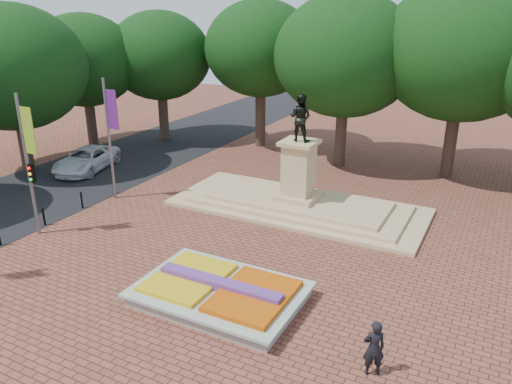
{
  "coord_description": "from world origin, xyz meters",
  "views": [
    {
      "loc": [
        9.88,
        -16.06,
        10.76
      ],
      "look_at": [
        -0.57,
        4.04,
        2.2
      ],
      "focal_mm": 35.0,
      "sensor_mm": 36.0,
      "label": 1
    }
  ],
  "objects_px": {
    "flower_bed": "(220,292)",
    "van": "(86,159)",
    "monument": "(298,193)",
    "pedestrian": "(374,348)"
  },
  "relations": [
    {
      "from": "van",
      "to": "pedestrian",
      "type": "height_order",
      "value": "pedestrian"
    },
    {
      "from": "monument",
      "to": "van",
      "type": "relative_size",
      "value": 2.51
    },
    {
      "from": "flower_bed",
      "to": "monument",
      "type": "height_order",
      "value": "monument"
    },
    {
      "from": "flower_bed",
      "to": "monument",
      "type": "relative_size",
      "value": 0.45
    },
    {
      "from": "van",
      "to": "pedestrian",
      "type": "xyz_separation_m",
      "value": [
        22.85,
        -10.91,
        0.17
      ]
    },
    {
      "from": "flower_bed",
      "to": "van",
      "type": "xyz_separation_m",
      "value": [
        -16.58,
        9.62,
        0.4
      ]
    },
    {
      "from": "van",
      "to": "monument",
      "type": "bearing_deg",
      "value": -12.61
    },
    {
      "from": "van",
      "to": "pedestrian",
      "type": "relative_size",
      "value": 2.95
    },
    {
      "from": "van",
      "to": "pedestrian",
      "type": "distance_m",
      "value": 25.32
    },
    {
      "from": "flower_bed",
      "to": "monument",
      "type": "bearing_deg",
      "value": 95.87
    }
  ]
}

